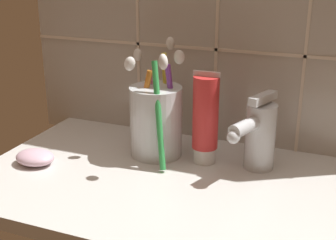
# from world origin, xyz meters

# --- Properties ---
(sink_counter) EXTENTS (0.57, 0.35, 0.02)m
(sink_counter) POSITION_xyz_m (0.00, 0.00, 0.01)
(sink_counter) COLOR silver
(sink_counter) RESTS_ON ground
(tile_wall_backsplash) EXTENTS (0.67, 0.02, 0.47)m
(tile_wall_backsplash) POSITION_xyz_m (0.00, 0.18, 0.24)
(tile_wall_backsplash) COLOR #B7B2A8
(tile_wall_backsplash) RESTS_ON ground
(toothbrush_cup) EXTENTS (0.12, 0.13, 0.19)m
(toothbrush_cup) POSITION_xyz_m (-0.05, 0.08, 0.08)
(toothbrush_cup) COLOR silver
(toothbrush_cup) RESTS_ON sink_counter
(toothpaste_tube) EXTENTS (0.04, 0.04, 0.15)m
(toothpaste_tube) POSITION_xyz_m (0.03, 0.08, 0.09)
(toothpaste_tube) COLOR white
(toothpaste_tube) RESTS_ON sink_counter
(sink_faucet) EXTENTS (0.06, 0.11, 0.12)m
(sink_faucet) POSITION_xyz_m (0.11, 0.08, 0.08)
(sink_faucet) COLOR silver
(sink_faucet) RESTS_ON sink_counter
(soap_bar) EXTENTS (0.06, 0.05, 0.02)m
(soap_bar) POSITION_xyz_m (-0.21, -0.03, 0.03)
(soap_bar) COLOR #DBB2C6
(soap_bar) RESTS_ON sink_counter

